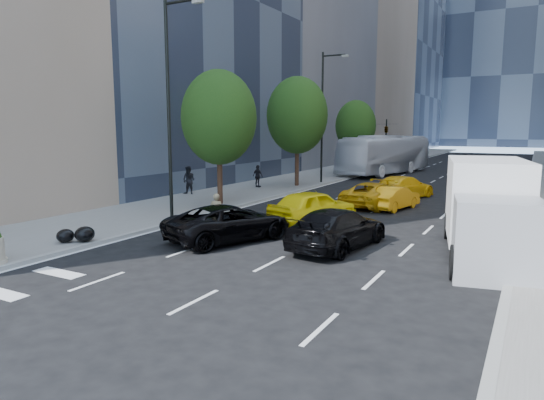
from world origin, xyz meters
The scene contains 21 objects.
ground centered at (0.00, 0.00, 0.00)m, with size 160.00×160.00×0.00m, color black.
sidewalk_left centered at (-9.00, 30.00, 0.07)m, with size 6.00×120.00×0.15m, color slate.
tower_left_end centered at (-22.00, 92.00, 30.00)m, with size 20.00×28.00×60.00m, color #282F3F.
lamp_near centered at (-6.32, 4.00, 5.81)m, with size 2.13×0.22×10.00m.
lamp_far centered at (-6.32, 22.00, 5.81)m, with size 2.13×0.22×10.00m.
tree_near centered at (-7.20, 9.00, 4.97)m, with size 4.20×4.20×7.46m.
tree_mid centered at (-7.20, 19.00, 5.32)m, with size 4.50×4.50×7.99m.
tree_far centered at (-7.20, 32.00, 4.62)m, with size 3.90×3.90×6.92m.
traffic_signal centered at (-6.40, 40.00, 4.23)m, with size 2.48×0.53×5.20m.
skateboarder centered at (-3.20, 2.98, 0.80)m, with size 0.58×0.38×1.60m, color #8A7956.
black_sedan_lincoln centered at (-2.00, 2.13, 0.72)m, with size 2.38×5.17×1.44m, color black.
black_sedan_mercedes centered at (2.16, 3.08, 0.74)m, with size 2.08×5.12×1.49m, color black.
taxi_a centered at (-0.46, 6.76, 0.80)m, with size 1.90×4.72×1.61m, color yellow.
taxi_b centered at (1.74, 12.68, 0.64)m, with size 1.35×3.86×1.27m, color #FFA30D.
taxi_c centered at (0.50, 13.00, 0.69)m, with size 2.30×4.99×1.39m, color #D6970B.
taxi_d centered at (1.20, 17.05, 0.72)m, with size 2.02×4.96×1.44m, color yellow.
city_bus centered at (-4.34, 32.62, 1.86)m, with size 3.13×13.36×3.72m, color white.
box_truck centered at (7.11, 4.31, 1.69)m, with size 3.74×7.27×3.31m.
pedestrian_a centered at (-11.20, 11.26, 1.06)m, with size 0.88×0.69×1.81m, color black.
pedestrian_b centered at (-9.22, 16.70, 0.95)m, with size 0.94×0.39×1.60m, color black.
garbage_bags centered at (-6.55, -1.36, 0.43)m, with size 1.19×1.15×0.59m.
Camera 1 is at (8.45, -13.46, 4.41)m, focal length 32.00 mm.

